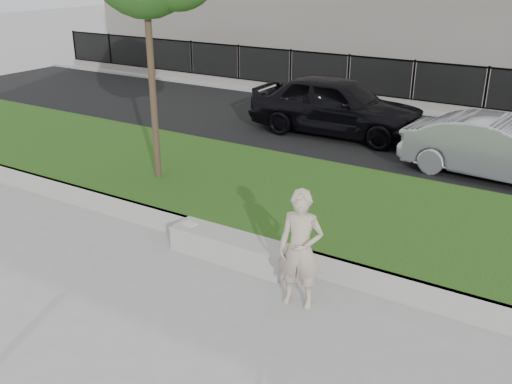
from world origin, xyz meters
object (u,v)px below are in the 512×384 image
Objects in this scene: stone_bench at (230,247)px; car_dark at (336,105)px; book at (190,224)px; man at (300,249)px; car_silver at (497,149)px.

car_dark is (-1.52, 7.35, 0.63)m from stone_bench.
man is at bearing -0.86° from book.
stone_bench is 6.71m from car_silver.
man is 0.43× the size of car_silver.
man is 6.74m from car_silver.
stone_bench is at bearing 12.52° from book.
book is 0.06× the size of car_silver.
stone_bench is 1.75m from man.
stone_bench is at bearing -169.94° from car_dark.
car_dark is at bearing 77.23° from car_silver.
man is at bearing -19.76° from stone_bench.
car_silver is at bearing 64.84° from stone_bench.
stone_bench is 9.22× the size of book.
book is 7.40m from car_dark.
car_silver is (1.31, 6.61, -0.15)m from man.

